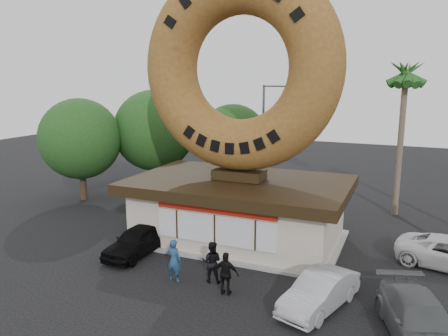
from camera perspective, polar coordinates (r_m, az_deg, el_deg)
name	(u,v)px	position (r m, az deg, el deg)	size (l,w,h in m)	color
ground	(186,287)	(18.70, -5.02, -15.27)	(90.00, 90.00, 0.00)	black
donut_shop	(239,208)	(23.11, 1.94, -5.18)	(11.20, 7.20, 3.80)	silver
giant_donut	(240,68)	(22.14, 2.09, 12.90)	(10.28, 10.28, 2.62)	olive
tree_west	(154,131)	(32.94, -9.09, 4.85)	(6.00, 6.00, 7.65)	#473321
tree_mid	(233,139)	(32.28, 1.17, 3.75)	(5.20, 5.20, 6.63)	#473321
tree_far	(80,139)	(31.89, -18.27, 3.63)	(5.60, 5.60, 7.14)	#473321
palm_near	(406,79)	(28.65, 22.64, 10.69)	(2.60, 2.60, 9.75)	#726651
street_lamp	(265,133)	(32.43, 5.37, 4.56)	(2.11, 0.20, 8.00)	#59595E
person_left	(174,260)	(18.90, -6.56, -11.90)	(0.68, 0.44, 1.85)	navy
person_center	(212,262)	(18.75, -1.61, -12.16)	(0.86, 0.67, 1.77)	black
person_right	(226,274)	(17.72, 0.28, -13.65)	(1.03, 0.43, 1.77)	black
car_black	(137,241)	(21.95, -11.35, -9.32)	(1.62, 4.03, 1.37)	black
car_silver	(319,292)	(17.23, 12.35, -15.53)	(1.40, 4.03, 1.33)	#ABABB0
car_grey	(420,321)	(16.34, 24.27, -17.75)	(1.99, 4.90, 1.42)	#575A5C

